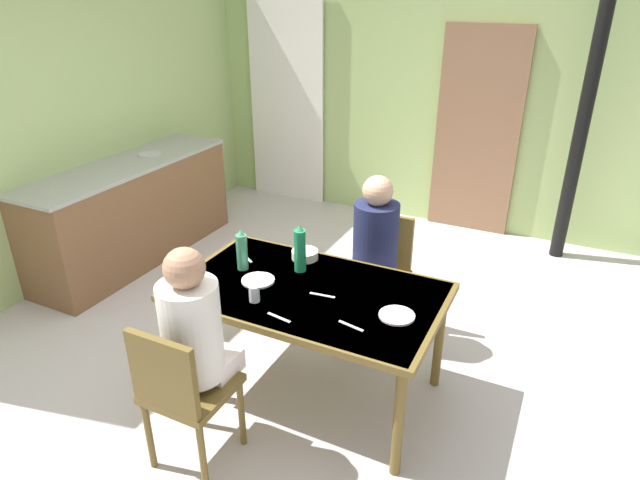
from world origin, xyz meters
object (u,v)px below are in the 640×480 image
(chair_far_diner, at_px, (380,269))
(water_bottle_green_far, at_px, (242,251))
(dining_table, at_px, (309,299))
(chair_near_diner, at_px, (182,390))
(kitchen_counter, at_px, (133,211))
(person_near_diner, at_px, (193,328))
(serving_bowl_center, at_px, (305,254))
(person_far_diner, at_px, (375,240))
(water_bottle_green_near, at_px, (300,249))

(chair_far_diner, xyz_separation_m, water_bottle_green_far, (-0.62, -0.77, 0.35))
(dining_table, height_order, chair_near_diner, chair_near_diner)
(dining_table, bearing_deg, kitchen_counter, 157.58)
(kitchen_counter, relative_size, person_near_diner, 2.69)
(dining_table, xyz_separation_m, serving_bowl_center, (-0.20, 0.34, 0.09))
(person_far_diner, distance_m, water_bottle_green_near, 0.58)
(chair_far_diner, height_order, water_bottle_green_near, water_bottle_green_near)
(chair_far_diner, distance_m, person_far_diner, 0.31)
(kitchen_counter, relative_size, dining_table, 1.35)
(chair_far_diner, distance_m, serving_bowl_center, 0.64)
(kitchen_counter, height_order, serving_bowl_center, kitchen_counter)
(person_far_diner, bearing_deg, kitchen_counter, -6.28)
(dining_table, xyz_separation_m, person_far_diner, (0.15, 0.67, 0.13))
(chair_far_diner, distance_m, water_bottle_green_far, 1.05)
(water_bottle_green_near, bearing_deg, chair_far_diner, 64.71)
(water_bottle_green_far, bearing_deg, water_bottle_green_near, 22.76)
(person_far_diner, height_order, water_bottle_green_far, person_far_diner)
(chair_near_diner, relative_size, water_bottle_green_near, 2.88)
(person_near_diner, bearing_deg, chair_far_diner, 73.53)
(chair_far_diner, xyz_separation_m, water_bottle_green_near, (-0.30, -0.63, 0.36))
(person_far_diner, bearing_deg, chair_far_diner, -90.00)
(water_bottle_green_near, bearing_deg, person_near_diner, -99.39)
(chair_near_diner, bearing_deg, kitchen_counter, 138.64)
(kitchen_counter, relative_size, person_far_diner, 2.69)
(person_near_diner, bearing_deg, water_bottle_green_far, 104.54)
(chair_near_diner, height_order, water_bottle_green_near, water_bottle_green_near)
(person_near_diner, xyz_separation_m, water_bottle_green_near, (0.14, 0.85, 0.08))
(water_bottle_green_far, distance_m, serving_bowl_center, 0.41)
(kitchen_counter, height_order, person_far_diner, person_far_diner)
(kitchen_counter, bearing_deg, person_near_diner, -39.07)
(chair_far_diner, xyz_separation_m, serving_bowl_center, (-0.35, -0.47, 0.25))
(water_bottle_green_near, height_order, serving_bowl_center, water_bottle_green_near)
(person_near_diner, bearing_deg, dining_table, 66.62)
(chair_far_diner, distance_m, water_bottle_green_near, 0.79)
(serving_bowl_center, bearing_deg, dining_table, -59.38)
(dining_table, relative_size, person_far_diner, 1.99)
(dining_table, bearing_deg, person_near_diner, -113.38)
(kitchen_counter, bearing_deg, dining_table, -22.42)
(person_far_diner, distance_m, water_bottle_green_far, 0.89)
(chair_near_diner, relative_size, water_bottle_green_far, 3.30)
(water_bottle_green_near, xyz_separation_m, serving_bowl_center, (-0.05, 0.15, -0.12))
(chair_far_diner, bearing_deg, serving_bowl_center, 53.84)
(chair_near_diner, xyz_separation_m, chair_far_diner, (0.44, 1.62, 0.00))
(dining_table, height_order, water_bottle_green_far, water_bottle_green_far)
(dining_table, xyz_separation_m, water_bottle_green_near, (-0.15, 0.18, 0.21))
(kitchen_counter, distance_m, person_far_diner, 2.46)
(person_far_diner, bearing_deg, person_near_diner, 71.97)
(kitchen_counter, bearing_deg, serving_bowl_center, -16.20)
(dining_table, bearing_deg, chair_far_diner, 79.69)
(kitchen_counter, height_order, water_bottle_green_far, water_bottle_green_far)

